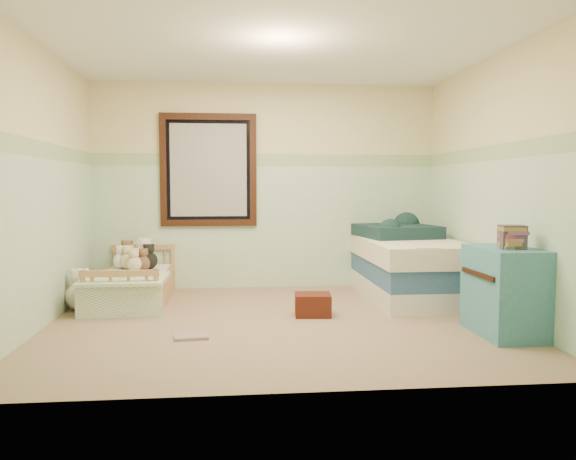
{
  "coord_description": "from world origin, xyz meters",
  "views": [
    {
      "loc": [
        -0.41,
        -5.04,
        1.24
      ],
      "look_at": [
        0.13,
        0.35,
        0.82
      ],
      "focal_mm": 34.56,
      "sensor_mm": 36.0,
      "label": 1
    }
  ],
  "objects": [
    {
      "name": "plush_bed_dark",
      "position": [
        -1.36,
        1.33,
        0.41
      ],
      "size": [
        0.2,
        0.2,
        0.2
      ],
      "primitive_type": "sphere",
      "color": "black",
      "rests_on": "toddler_mattress"
    },
    {
      "name": "plush_floor_tan",
      "position": [
        -1.47,
        0.58,
        0.13
      ],
      "size": [
        0.26,
        0.26,
        0.26
      ],
      "primitive_type": "sphere",
      "color": "beige",
      "rests_on": "floor"
    },
    {
      "name": "floor_book",
      "position": [
        -0.76,
        -0.49,
        0.01
      ],
      "size": [
        0.3,
        0.24,
        0.03
      ],
      "primitive_type": "cube",
      "rotation": [
        0.0,
        0.0,
        0.1
      ],
      "color": "orange",
      "rests_on": "floor"
    },
    {
      "name": "border_strip",
      "position": [
        0.0,
        1.79,
        1.57
      ],
      "size": [
        4.2,
        0.01,
        0.15
      ],
      "primitive_type": "cube",
      "color": "#478447",
      "rests_on": "wall_back"
    },
    {
      "name": "extra_plush_4",
      "position": [
        -1.48,
        1.58,
        0.41
      ],
      "size": [
        0.19,
        0.19,
        0.19
      ],
      "primitive_type": "sphere",
      "color": "beige",
      "rests_on": "toddler_mattress"
    },
    {
      "name": "wall_left",
      "position": [
        -2.1,
        0.0,
        1.25
      ],
      "size": [
        0.04,
        3.6,
        2.5
      ],
      "primitive_type": "cube",
      "color": "beige",
      "rests_on": "floor"
    },
    {
      "name": "toddler_mattress",
      "position": [
        -1.49,
        1.05,
        0.25
      ],
      "size": [
        0.68,
        1.43,
        0.12
      ],
      "primitive_type": "cube",
      "color": "white",
      "rests_on": "toddler_bed_frame"
    },
    {
      "name": "extra_plush_0",
      "position": [
        -1.5,
        1.19,
        0.39
      ],
      "size": [
        0.16,
        0.16,
        0.16
      ],
      "primitive_type": "sphere",
      "color": "beige",
      "rests_on": "toddler_mattress"
    },
    {
      "name": "plush_floor_cream",
      "position": [
        -1.95,
        0.65,
        0.15
      ],
      "size": [
        0.29,
        0.29,
        0.29
      ],
      "primitive_type": "sphere",
      "color": "beige",
      "rests_on": "floor"
    },
    {
      "name": "red_pillow",
      "position": [
        0.35,
        0.2,
        0.11
      ],
      "size": [
        0.36,
        0.33,
        0.21
      ],
      "primitive_type": "cube",
      "rotation": [
        0.0,
        0.0,
        -0.08
      ],
      "color": "maroon",
      "rests_on": "floor"
    },
    {
      "name": "teal_blanket",
      "position": [
        1.5,
        1.28,
        0.73
      ],
      "size": [
        0.93,
        0.97,
        0.14
      ],
      "primitive_type": "cube",
      "rotation": [
        0.0,
        0.0,
        0.16
      ],
      "color": "black",
      "rests_on": "twin_mattress"
    },
    {
      "name": "extra_plush_1",
      "position": [
        -1.69,
        1.4,
        0.4
      ],
      "size": [
        0.18,
        0.18,
        0.18
      ],
      "primitive_type": "sphere",
      "color": "white",
      "rests_on": "toddler_mattress"
    },
    {
      "name": "extra_plush_3",
      "position": [
        -1.48,
        1.55,
        0.42
      ],
      "size": [
        0.21,
        0.21,
        0.21
      ],
      "primitive_type": "sphere",
      "color": "white",
      "rests_on": "toddler_mattress"
    },
    {
      "name": "twin_boxspring",
      "position": [
        1.55,
        0.98,
        0.33
      ],
      "size": [
        0.95,
        1.9,
        0.22
      ],
      "primitive_type": "cube",
      "color": "navy",
      "rests_on": "twin_bed_frame"
    },
    {
      "name": "twin_bed_frame",
      "position": [
        1.55,
        0.98,
        0.11
      ],
      "size": [
        0.95,
        1.9,
        0.22
      ],
      "primitive_type": "cube",
      "color": "white",
      "rests_on": "floor"
    },
    {
      "name": "toddler_bed_frame",
      "position": [
        -1.49,
        1.05,
        0.1
      ],
      "size": [
        0.75,
        1.5,
        0.19
      ],
      "primitive_type": "cube",
      "color": "olive",
      "rests_on": "floor"
    },
    {
      "name": "dresser",
      "position": [
        1.86,
        -0.65,
        0.37
      ],
      "size": [
        0.46,
        0.74,
        0.74
      ],
      "primitive_type": "cube",
      "color": "teal",
      "rests_on": "floor"
    },
    {
      "name": "wainscot_mint",
      "position": [
        0.0,
        1.79,
        0.75
      ],
      "size": [
        4.2,
        0.01,
        1.5
      ],
      "primitive_type": "cube",
      "color": "#A2C9A9",
      "rests_on": "floor"
    },
    {
      "name": "twin_mattress",
      "position": [
        1.55,
        0.98,
        0.55
      ],
      "size": [
        0.99,
        1.94,
        0.22
      ],
      "primitive_type": "cube",
      "color": "white",
      "rests_on": "twin_boxspring"
    },
    {
      "name": "plush_bed_brown",
      "position": [
        -1.64,
        1.55,
        0.42
      ],
      "size": [
        0.21,
        0.21,
        0.21
      ],
      "primitive_type": "sphere",
      "color": "brown",
      "rests_on": "toddler_mattress"
    },
    {
      "name": "wall_back",
      "position": [
        0.0,
        1.8,
        1.25
      ],
      "size": [
        4.2,
        0.04,
        2.5
      ],
      "primitive_type": "cube",
      "color": "beige",
      "rests_on": "floor"
    },
    {
      "name": "floor",
      "position": [
        0.0,
        0.0,
        -0.01
      ],
      "size": [
        4.2,
        3.6,
        0.02
      ],
      "primitive_type": "cube",
      "color": "#927961",
      "rests_on": "ground"
    },
    {
      "name": "patchwork_quilt",
      "position": [
        -1.49,
        0.58,
        0.33
      ],
      "size": [
        0.81,
        0.75,
        0.03
      ],
      "primitive_type": "cube",
      "color": "#89B2CB",
      "rests_on": "toddler_mattress"
    },
    {
      "name": "ceiling",
      "position": [
        0.0,
        0.0,
        2.51
      ],
      "size": [
        4.2,
        3.6,
        0.02
      ],
      "primitive_type": "cube",
      "color": "white",
      "rests_on": "wall_back"
    },
    {
      "name": "window_frame",
      "position": [
        -0.7,
        1.76,
        1.45
      ],
      "size": [
        1.16,
        0.06,
        1.36
      ],
      "primitive_type": "cube",
      "color": "black",
      "rests_on": "wall_back"
    },
    {
      "name": "window_blinds",
      "position": [
        -0.7,
        1.77,
        1.45
      ],
      "size": [
        0.92,
        0.01,
        1.12
      ],
      "primitive_type": "cube",
      "color": "#B6B6B2",
      "rests_on": "window_frame"
    },
    {
      "name": "extra_plush_2",
      "position": [
        -1.5,
        1.29,
        0.4
      ],
      "size": [
        0.17,
        0.17,
        0.17
      ],
      "primitive_type": "sphere",
      "color": "beige",
      "rests_on": "toddler_mattress"
    },
    {
      "name": "wall_front",
      "position": [
        0.0,
        -1.8,
        1.25
      ],
      "size": [
        4.2,
        0.04,
        2.5
      ],
      "primitive_type": "cube",
      "color": "beige",
      "rests_on": "floor"
    },
    {
      "name": "plush_bed_white",
      "position": [
        -1.44,
        1.55,
        0.43
      ],
      "size": [
        0.23,
        0.23,
        0.23
      ],
      "primitive_type": "sphere",
      "color": "white",
      "rests_on": "toddler_mattress"
    },
    {
      "name": "wall_right",
      "position": [
        2.1,
        0.0,
        1.25
      ],
      "size": [
        0.04,
        3.6,
        2.5
      ],
      "primitive_type": "cube",
      "color": "beige",
      "rests_on": "floor"
    },
    {
      "name": "plush_bed_tan",
      "position": [
        -1.59,
        1.33,
        0.41
      ],
      "size": [
        0.19,
        0.19,
        0.19
      ],
      "primitive_type": "sphere",
      "color": "beige",
      "rests_on": "toddler_mattress"
    },
    {
      "name": "extra_plush_5",
      "position": [
        -1.41,
        1.27,
        0.4
      ],
      "size": [
        0.17,
        0.17,
        0.17
      ],
      "primitive_type": "sphere",
      "color": "brown",
      "rests_on": "toddler_mattress"
    },
    {
      "name": "book_stack",
      "position": [
        1.86,
        -0.75,
        0.84
      ],
      "size": [
        0.22,
        0.18,
        0.2
      ],
      "primitive_type": "cube",
      "rotation": [
        0.0,
        0.0,
        -0.15
      ],
      "color": "#452525",
      "rests_on": "dresser"
    }
  ]
}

